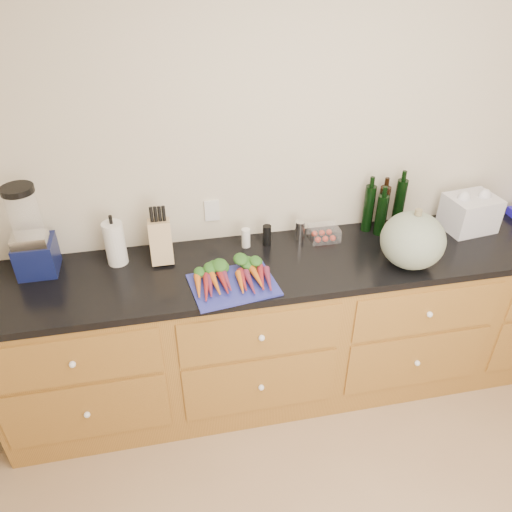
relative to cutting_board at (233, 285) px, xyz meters
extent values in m
cube|color=beige|center=(0.56, 0.48, 0.35)|extent=(4.10, 0.05, 2.60)
cube|color=brown|center=(0.56, 0.16, -0.50)|extent=(3.60, 0.60, 0.90)
cube|color=brown|center=(-0.79, -0.15, -0.23)|extent=(0.82, 0.01, 0.28)
sphere|color=white|center=(-0.79, -0.16, -0.23)|extent=(0.03, 0.03, 0.03)
cube|color=brown|center=(-0.79, -0.15, -0.59)|extent=(0.82, 0.01, 0.38)
sphere|color=white|center=(-0.79, -0.16, -0.59)|extent=(0.03, 0.03, 0.03)
cube|color=brown|center=(0.11, -0.15, -0.23)|extent=(0.82, 0.01, 0.28)
sphere|color=white|center=(0.11, -0.16, -0.23)|extent=(0.03, 0.03, 0.03)
cube|color=brown|center=(0.11, -0.15, -0.59)|extent=(0.82, 0.01, 0.38)
sphere|color=white|center=(0.11, -0.16, -0.59)|extent=(0.03, 0.03, 0.03)
cube|color=brown|center=(1.01, -0.15, -0.23)|extent=(0.82, 0.01, 0.28)
sphere|color=white|center=(1.01, -0.16, -0.23)|extent=(0.03, 0.03, 0.03)
cube|color=brown|center=(1.01, -0.15, -0.59)|extent=(0.82, 0.01, 0.38)
sphere|color=white|center=(1.01, -0.16, -0.59)|extent=(0.03, 0.03, 0.03)
cube|color=black|center=(0.56, 0.16, -0.03)|extent=(3.64, 0.62, 0.04)
cube|color=navy|center=(0.00, 0.00, 0.00)|extent=(0.45, 0.36, 0.01)
cone|color=orange|center=(-0.17, -0.02, 0.02)|extent=(0.04, 0.18, 0.04)
cone|color=maroon|center=(-0.14, -0.02, 0.02)|extent=(0.04, 0.18, 0.04)
cone|color=maroon|center=(-0.11, -0.02, 0.02)|extent=(0.04, 0.18, 0.04)
cone|color=orange|center=(-0.08, -0.02, 0.02)|extent=(0.04, 0.18, 0.04)
cone|color=maroon|center=(-0.06, -0.02, 0.02)|extent=(0.04, 0.18, 0.04)
cone|color=maroon|center=(-0.03, -0.02, 0.02)|extent=(0.04, 0.18, 0.04)
ellipsoid|color=#25531B|center=(-0.10, 0.12, 0.03)|extent=(0.18, 0.11, 0.05)
cone|color=orange|center=(0.03, -0.02, 0.02)|extent=(0.04, 0.18, 0.04)
cone|color=maroon|center=(0.06, -0.02, 0.02)|extent=(0.04, 0.18, 0.04)
cone|color=maroon|center=(0.08, -0.02, 0.02)|extent=(0.04, 0.18, 0.04)
cone|color=orange|center=(0.11, -0.02, 0.02)|extent=(0.04, 0.18, 0.04)
cone|color=maroon|center=(0.14, -0.02, 0.02)|extent=(0.04, 0.18, 0.04)
cone|color=maroon|center=(0.17, -0.02, 0.02)|extent=(0.04, 0.18, 0.04)
ellipsoid|color=#25531B|center=(0.10, 0.12, 0.03)|extent=(0.18, 0.11, 0.05)
ellipsoid|color=slate|center=(0.93, 0.00, 0.14)|extent=(0.33, 0.33, 0.29)
cube|color=#0E1442|center=(-0.95, 0.32, 0.08)|extent=(0.19, 0.19, 0.18)
cube|color=silver|center=(-0.95, 0.29, 0.20)|extent=(0.17, 0.11, 0.06)
cylinder|color=white|center=(-0.95, 0.32, 0.32)|extent=(0.14, 0.14, 0.24)
cylinder|color=black|center=(-0.95, 0.32, 0.45)|extent=(0.15, 0.15, 0.03)
cylinder|color=silver|center=(-0.56, 0.32, 0.11)|extent=(0.10, 0.10, 0.24)
cube|color=tan|center=(-0.33, 0.30, 0.11)|extent=(0.11, 0.11, 0.23)
cylinder|color=white|center=(0.13, 0.34, 0.05)|extent=(0.05, 0.05, 0.11)
cylinder|color=black|center=(0.24, 0.34, 0.05)|extent=(0.05, 0.05, 0.12)
cylinder|color=silver|center=(0.43, 0.34, 0.06)|extent=(0.05, 0.05, 0.12)
cube|color=white|center=(0.57, 0.33, 0.03)|extent=(0.16, 0.13, 0.08)
cylinder|color=black|center=(0.84, 0.38, 0.13)|extent=(0.06, 0.06, 0.28)
cylinder|color=black|center=(0.93, 0.39, 0.12)|extent=(0.06, 0.06, 0.26)
cylinder|color=black|center=(1.02, 0.38, 0.14)|extent=(0.06, 0.06, 0.30)
cylinder|color=black|center=(0.90, 0.32, 0.11)|extent=(0.06, 0.06, 0.24)
camera|label=1|loc=(-0.27, -1.94, 1.49)|focal=35.00mm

